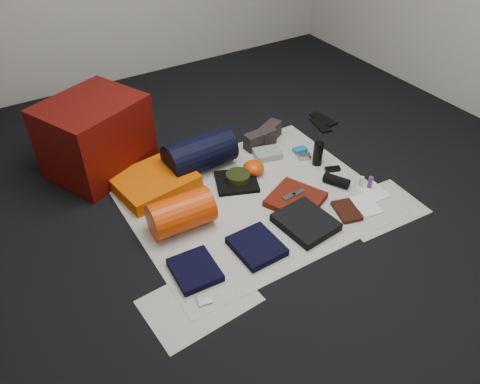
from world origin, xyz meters
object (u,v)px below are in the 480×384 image
sleeping_pad (154,182)px  navy_duffel (200,153)px  stuff_sack (181,213)px  red_cabinet (95,137)px  compact_camera (304,157)px  paperback_book (347,211)px  water_bottle (318,154)px

sleeping_pad → navy_duffel: size_ratio=1.04×
stuff_sack → navy_duffel: (0.39, 0.50, 0.02)m
stuff_sack → red_cabinet: bearing=103.8°
navy_duffel → compact_camera: bearing=-25.0°
navy_duffel → paperback_book: (0.57, -0.93, -0.12)m
red_cabinet → stuff_sack: 0.93m
stuff_sack → navy_duffel: 0.63m
navy_duffel → water_bottle: (0.76, -0.40, -0.04)m
stuff_sack → compact_camera: 1.13m
stuff_sack → compact_camera: (1.11, 0.20, -0.10)m
navy_duffel → paperback_book: size_ratio=2.41×
sleeping_pad → stuff_sack: 0.47m
sleeping_pad → water_bottle: 1.19m
red_cabinet → stuff_sack: (0.22, -0.89, -0.15)m
red_cabinet → sleeping_pad: 0.53m
sleeping_pad → compact_camera: bearing=-13.9°
stuff_sack → water_bottle: 1.15m
red_cabinet → compact_camera: (1.33, -0.69, -0.24)m
stuff_sack → navy_duffel: bearing=51.7°
water_bottle → sleeping_pad: bearing=161.7°
water_bottle → navy_duffel: bearing=151.8°
navy_duffel → compact_camera: 0.79m
red_cabinet → paperback_book: 1.79m
red_cabinet → navy_duffel: (0.61, -0.39, -0.13)m
sleeping_pad → stuff_sack: bearing=-92.1°
navy_duffel → compact_camera: navy_duffel is taller
sleeping_pad → paperback_book: size_ratio=2.50×
sleeping_pad → compact_camera: size_ratio=5.48×
water_bottle → compact_camera: 0.13m
compact_camera → water_bottle: bearing=-45.0°
water_bottle → compact_camera: (-0.04, 0.10, -0.07)m
sleeping_pad → navy_duffel: bearing=4.8°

